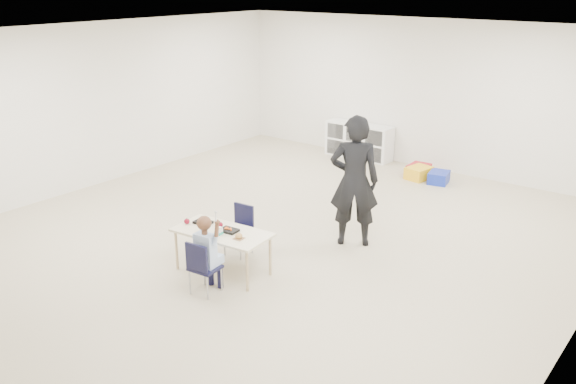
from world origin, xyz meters
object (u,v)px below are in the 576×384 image
Objects in this scene: child at (204,252)px; cubby_shelf at (359,141)px; chair_near at (205,267)px; table at (223,251)px; adult at (354,181)px.

child is 0.75× the size of cubby_shelf.
table is at bearing 106.01° from chair_near.
child reaches higher than table.
chair_near is 0.19m from child.
child is (0.20, -0.51, 0.24)m from table.
adult is (0.61, 2.24, 0.58)m from chair_near.
adult is (0.61, 2.24, 0.38)m from child.
table is 0.60m from child.
chair_near is at bearing -73.99° from table.
cubby_shelf reaches higher than chair_near.
table is 2.01m from adult.
adult reaches higher than table.
child is (0.00, 0.00, 0.19)m from chair_near.
cubby_shelf is (-1.35, 5.43, 0.07)m from table.
table is 1.90× the size of chair_near.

